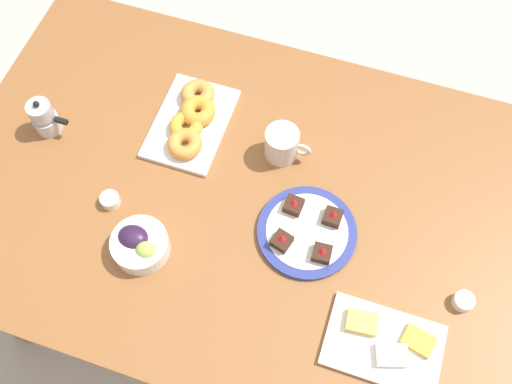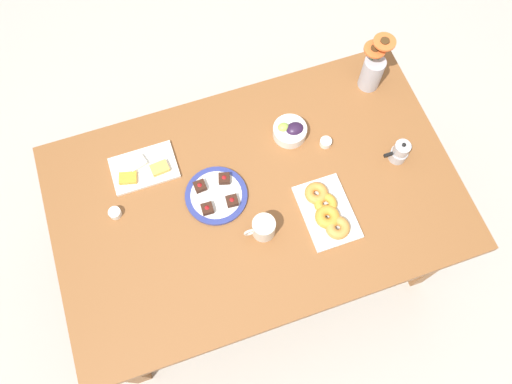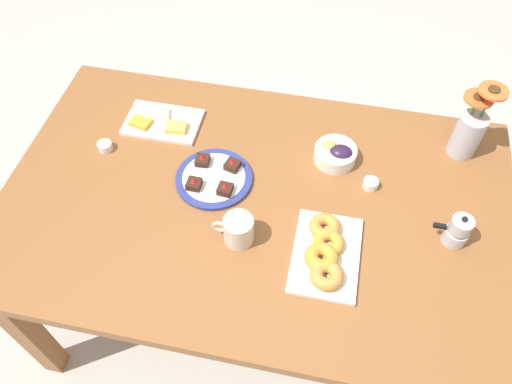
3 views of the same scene
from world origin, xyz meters
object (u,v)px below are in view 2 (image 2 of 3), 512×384
grape_bowl (290,131)px  flower_vase (372,70)px  moka_pot (400,152)px  dessert_plate (216,195)px  jam_cup_honey (326,142)px  dining_table (256,204)px  jam_cup_berry (115,213)px  cheese_platter (144,168)px  croissant_platter (327,211)px  coffee_mug (263,228)px

grape_bowl → flower_vase: 0.43m
flower_vase → moka_pot: size_ratio=2.26×
grape_bowl → dessert_plate: 0.41m
moka_pot → jam_cup_honey: bearing=-31.2°
flower_vase → grape_bowl: bearing=16.9°
grape_bowl → jam_cup_honey: (-0.12, 0.09, -0.01)m
dining_table → flower_vase: (-0.63, -0.34, 0.18)m
jam_cup_honey → jam_cup_berry: size_ratio=1.00×
cheese_platter → moka_pot: bearing=164.0°
dining_table → croissant_platter: croissant_platter is taller
coffee_mug → cheese_platter: coffee_mug is taller
croissant_platter → cheese_platter: bearing=-33.6°
grape_bowl → moka_pot: moka_pot is taller
cheese_platter → flower_vase: (-1.02, -0.08, 0.08)m
dining_table → jam_cup_honey: bearing=-160.1°
cheese_platter → moka_pot: (-0.98, 0.28, 0.04)m
cheese_platter → jam_cup_honey: 0.75m
coffee_mug → flower_vase: bearing=-143.2°
croissant_platter → flower_vase: flower_vase is taller
jam_cup_honey → moka_pot: bearing=148.8°
dining_table → croissant_platter: bearing=145.9°
cheese_platter → flower_vase: 1.03m
coffee_mug → moka_pot: (-0.62, -0.12, 0.00)m
grape_bowl → croissant_platter: grape_bowl is taller
coffee_mug → moka_pot: 0.63m
coffee_mug → dessert_plate: size_ratio=0.50×
jam_cup_berry → flower_vase: bearing=-168.6°
dining_table → coffee_mug: coffee_mug is taller
dessert_plate → dining_table: bearing=161.5°
grape_bowl → dessert_plate: size_ratio=0.56×
dining_table → jam_cup_berry: jam_cup_berry is taller
dining_table → dessert_plate: 0.18m
jam_cup_honey → coffee_mug: bearing=36.7°
cheese_platter → jam_cup_berry: 0.21m
dining_table → jam_cup_berry: (0.54, -0.10, 0.10)m
croissant_platter → jam_cup_honey: bearing=-111.3°
flower_vase → moka_pot: 0.37m
dining_table → coffee_mug: (0.02, 0.15, 0.13)m
jam_cup_berry → moka_pot: moka_pot is taller
jam_cup_honey → flower_vase: bearing=-143.1°
dining_table → grape_bowl: (-0.22, -0.22, 0.12)m
croissant_platter → grape_bowl: bearing=-88.2°
grape_bowl → croissant_platter: bearing=91.8°
jam_cup_honey → jam_cup_berry: (0.89, 0.02, 0.00)m
grape_bowl → cheese_platter: grape_bowl is taller
grape_bowl → moka_pot: bearing=147.0°
cheese_platter → jam_cup_honey: (-0.73, 0.13, 0.00)m
moka_pot → cheese_platter: bearing=-16.0°
grape_bowl → jam_cup_berry: (0.76, 0.11, -0.01)m
grape_bowl → flower_vase: size_ratio=0.52×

